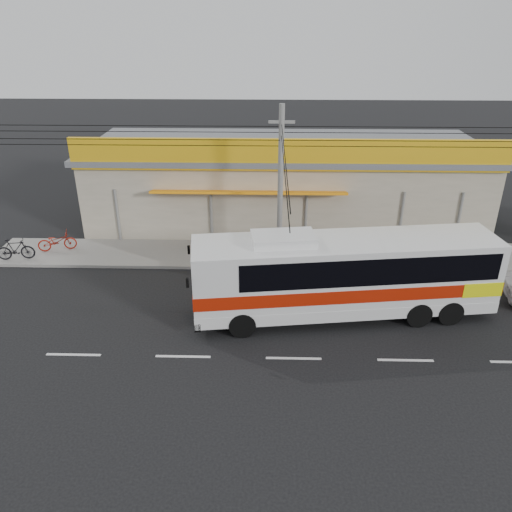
{
  "coord_description": "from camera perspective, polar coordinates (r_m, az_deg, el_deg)",
  "views": [
    {
      "loc": [
        -0.96,
        -17.1,
        11.09
      ],
      "look_at": [
        -1.48,
        2.0,
        1.92
      ],
      "focal_mm": 35.0,
      "sensor_mm": 36.0,
      "label": 1
    }
  ],
  "objects": [
    {
      "name": "ground",
      "position": [
        20.4,
        4.03,
        -7.35
      ],
      "size": [
        120.0,
        120.0,
        0.0
      ],
      "primitive_type": "plane",
      "color": "black",
      "rests_on": "ground"
    },
    {
      "name": "utility_pole",
      "position": [
        22.62,
        2.93,
        13.6
      ],
      "size": [
        34.0,
        14.0,
        7.74
      ],
      "color": "slate",
      "rests_on": "ground"
    },
    {
      "name": "storefront_building",
      "position": [
        29.97,
        3.35,
        8.55
      ],
      "size": [
        22.6,
        9.2,
        5.7
      ],
      "color": "#A29982",
      "rests_on": "ground"
    },
    {
      "name": "coach_bus",
      "position": [
        20.12,
        10.61,
        -1.76
      ],
      "size": [
        12.22,
        4.09,
        3.7
      ],
      "rotation": [
        0.0,
        0.0,
        0.13
      ],
      "color": "silver",
      "rests_on": "ground"
    },
    {
      "name": "sidewalk",
      "position": [
        25.61,
        3.55,
        0.12
      ],
      "size": [
        30.0,
        3.2,
        0.15
      ],
      "primitive_type": "cube",
      "color": "gray",
      "rests_on": "ground"
    },
    {
      "name": "lane_markings",
      "position": [
        18.36,
        4.32,
        -11.6
      ],
      "size": [
        50.0,
        0.12,
        0.01
      ],
      "primitive_type": null,
      "color": "silver",
      "rests_on": "ground"
    },
    {
      "name": "motorbike_red",
      "position": [
        27.7,
        -21.79,
        1.59
      ],
      "size": [
        2.03,
        1.18,
        1.01
      ],
      "primitive_type": "imported",
      "rotation": [
        0.0,
        0.0,
        1.86
      ],
      "color": "maroon",
      "rests_on": "sidewalk"
    },
    {
      "name": "motorbike_dark",
      "position": [
        27.44,
        -25.79,
        0.7
      ],
      "size": [
        1.88,
        0.8,
        1.1
      ],
      "primitive_type": "imported",
      "rotation": [
        0.0,
        0.0,
        1.73
      ],
      "color": "black",
      "rests_on": "sidewalk"
    }
  ]
}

